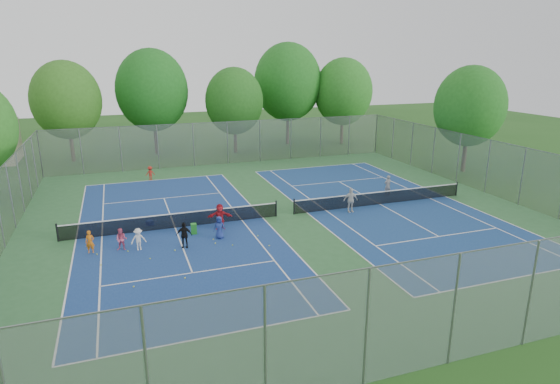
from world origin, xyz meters
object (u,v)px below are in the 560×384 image
Objects in this scene: net_left at (175,221)px; net_right at (380,198)px; instructor at (388,186)px; ball_hopper at (194,229)px; ball_crate at (150,223)px.

net_left is 1.00× the size of net_right.
net_right is 2.32m from instructor.
net_right is at bearing 39.66° from instructor.
ball_crate is at bearing 134.74° from ball_hopper.
net_left is 15.68m from instructor.
instructor reaches higher than net_right.
instructor is at bearing 2.23° from ball_crate.
ball_crate is at bearing -4.58° from instructor.
net_left is 8.34× the size of instructor.
ball_hopper is (0.91, -1.32, -0.14)m from net_left.
ball_hopper is (-13.09, -1.32, -0.14)m from net_right.
ball_crate is at bearing 144.21° from net_left.
net_left is 20.61× the size of ball_hopper.
net_left is 35.88× the size of ball_crate.
net_left is at bearing -0.69° from instructor.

